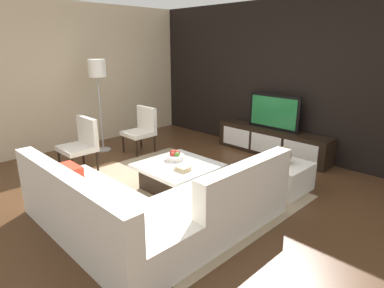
{
  "coord_description": "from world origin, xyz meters",
  "views": [
    {
      "loc": [
        3.12,
        -2.8,
        2.01
      ],
      "look_at": [
        -0.31,
        0.59,
        0.53
      ],
      "focal_mm": 30.46,
      "sensor_mm": 36.0,
      "label": 1
    }
  ],
  "objects_px": {
    "decorative_ball": "(283,155)",
    "television": "(274,112)",
    "media_console": "(272,142)",
    "accent_chair_far": "(142,127)",
    "ottoman": "(281,176)",
    "accent_chair_near": "(82,141)",
    "book_stack": "(183,169)",
    "fruit_bowl": "(175,156)",
    "floor_lamp": "(97,74)",
    "sectional_couch": "(149,208)",
    "coffee_table": "(178,176)"
  },
  "relations": [
    {
      "from": "media_console",
      "to": "coffee_table",
      "type": "relative_size",
      "value": 2.21
    },
    {
      "from": "media_console",
      "to": "coffee_table",
      "type": "xyz_separation_m",
      "value": [
        -0.1,
        -2.3,
        -0.05
      ]
    },
    {
      "from": "book_stack",
      "to": "television",
      "type": "bearing_deg",
      "value": 92.94
    },
    {
      "from": "media_console",
      "to": "floor_lamp",
      "type": "distance_m",
      "value": 3.49
    },
    {
      "from": "fruit_bowl",
      "to": "ottoman",
      "type": "bearing_deg",
      "value": 37.71
    },
    {
      "from": "television",
      "to": "decorative_ball",
      "type": "bearing_deg",
      "value": -52.81
    },
    {
      "from": "coffee_table",
      "to": "fruit_bowl",
      "type": "bearing_deg",
      "value": 150.2
    },
    {
      "from": "television",
      "to": "accent_chair_near",
      "type": "xyz_separation_m",
      "value": [
        -1.8,
        -2.89,
        -0.33
      ]
    },
    {
      "from": "coffee_table",
      "to": "book_stack",
      "type": "xyz_separation_m",
      "value": [
        0.22,
        -0.11,
        0.21
      ]
    },
    {
      "from": "media_console",
      "to": "accent_chair_far",
      "type": "height_order",
      "value": "accent_chair_far"
    },
    {
      "from": "coffee_table",
      "to": "decorative_ball",
      "type": "relative_size",
      "value": 4.19
    },
    {
      "from": "accent_chair_near",
      "to": "sectional_couch",
      "type": "bearing_deg",
      "value": -10.73
    },
    {
      "from": "accent_chair_far",
      "to": "decorative_ball",
      "type": "bearing_deg",
      "value": 17.3
    },
    {
      "from": "floor_lamp",
      "to": "fruit_bowl",
      "type": "distance_m",
      "value": 2.44
    },
    {
      "from": "sectional_couch",
      "to": "decorative_ball",
      "type": "relative_size",
      "value": 9.68
    },
    {
      "from": "accent_chair_near",
      "to": "fruit_bowl",
      "type": "distance_m",
      "value": 1.67
    },
    {
      "from": "television",
      "to": "floor_lamp",
      "type": "height_order",
      "value": "floor_lamp"
    },
    {
      "from": "floor_lamp",
      "to": "accent_chair_far",
      "type": "bearing_deg",
      "value": 40.83
    },
    {
      "from": "coffee_table",
      "to": "accent_chair_near",
      "type": "distance_m",
      "value": 1.82
    },
    {
      "from": "fruit_bowl",
      "to": "floor_lamp",
      "type": "bearing_deg",
      "value": 178.35
    },
    {
      "from": "fruit_bowl",
      "to": "media_console",
      "type": "bearing_deg",
      "value": 82.65
    },
    {
      "from": "book_stack",
      "to": "media_console",
      "type": "bearing_deg",
      "value": 92.94
    },
    {
      "from": "television",
      "to": "floor_lamp",
      "type": "bearing_deg",
      "value": -139.41
    },
    {
      "from": "ottoman",
      "to": "accent_chair_far",
      "type": "relative_size",
      "value": 0.8
    },
    {
      "from": "coffee_table",
      "to": "television",
      "type": "bearing_deg",
      "value": 87.51
    },
    {
      "from": "book_stack",
      "to": "accent_chair_far",
      "type": "bearing_deg",
      "value": 158.09
    },
    {
      "from": "media_console",
      "to": "floor_lamp",
      "type": "bearing_deg",
      "value": -139.41
    },
    {
      "from": "sectional_couch",
      "to": "accent_chair_near",
      "type": "bearing_deg",
      "value": 170.48
    },
    {
      "from": "ottoman",
      "to": "book_stack",
      "type": "xyz_separation_m",
      "value": [
        -0.82,
        -1.17,
        0.21
      ]
    },
    {
      "from": "television",
      "to": "book_stack",
      "type": "xyz_separation_m",
      "value": [
        0.12,
        -2.41,
        -0.42
      ]
    },
    {
      "from": "ottoman",
      "to": "accent_chair_far",
      "type": "bearing_deg",
      "value": -172.69
    },
    {
      "from": "coffee_table",
      "to": "media_console",
      "type": "bearing_deg",
      "value": 87.51
    },
    {
      "from": "coffee_table",
      "to": "book_stack",
      "type": "height_order",
      "value": "book_stack"
    },
    {
      "from": "coffee_table",
      "to": "floor_lamp",
      "type": "xyz_separation_m",
      "value": [
        -2.38,
        0.17,
        1.28
      ]
    },
    {
      "from": "fruit_bowl",
      "to": "accent_chair_far",
      "type": "bearing_deg",
      "value": 159.85
    },
    {
      "from": "television",
      "to": "accent_chair_near",
      "type": "distance_m",
      "value": 3.42
    },
    {
      "from": "coffee_table",
      "to": "accent_chair_near",
      "type": "xyz_separation_m",
      "value": [
        -1.7,
        -0.59,
        0.29
      ]
    },
    {
      "from": "sectional_couch",
      "to": "floor_lamp",
      "type": "height_order",
      "value": "floor_lamp"
    },
    {
      "from": "television",
      "to": "coffee_table",
      "type": "xyz_separation_m",
      "value": [
        -0.1,
        -2.3,
        -0.62
      ]
    },
    {
      "from": "book_stack",
      "to": "decorative_ball",
      "type": "bearing_deg",
      "value": 54.93
    },
    {
      "from": "sectional_couch",
      "to": "coffee_table",
      "type": "distance_m",
      "value": 1.15
    },
    {
      "from": "ottoman",
      "to": "book_stack",
      "type": "distance_m",
      "value": 1.44
    },
    {
      "from": "decorative_ball",
      "to": "television",
      "type": "bearing_deg",
      "value": 127.19
    },
    {
      "from": "sectional_couch",
      "to": "coffee_table",
      "type": "relative_size",
      "value": 2.31
    },
    {
      "from": "sectional_couch",
      "to": "ottoman",
      "type": "distance_m",
      "value": 2.08
    },
    {
      "from": "accent_chair_far",
      "to": "book_stack",
      "type": "bearing_deg",
      "value": -11.91
    },
    {
      "from": "accent_chair_near",
      "to": "accent_chair_far",
      "type": "distance_m",
      "value": 1.28
    },
    {
      "from": "accent_chair_near",
      "to": "floor_lamp",
      "type": "height_order",
      "value": "floor_lamp"
    },
    {
      "from": "media_console",
      "to": "accent_chair_far",
      "type": "xyz_separation_m",
      "value": [
        -1.88,
        -1.61,
        0.24
      ]
    },
    {
      "from": "accent_chair_near",
      "to": "floor_lamp",
      "type": "relative_size",
      "value": 0.5
    }
  ]
}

